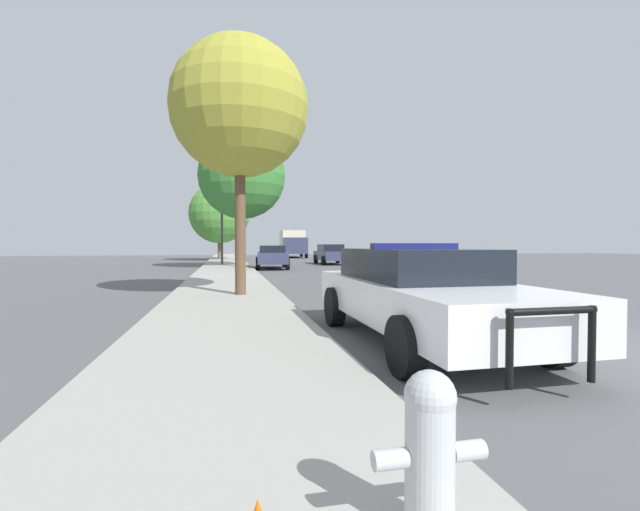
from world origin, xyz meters
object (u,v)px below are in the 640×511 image
box_truck (293,243)px  tree_sidewalk_near (240,109)px  fire_hydrant (430,447)px  car_background_oncoming (331,254)px  tree_sidewalk_mid (242,176)px  car_background_midblock (272,256)px  traffic_light (241,211)px  tree_sidewalk_far (219,213)px  police_car (420,291)px

box_truck → tree_sidewalk_near: tree_sidewalk_near is taller
fire_hydrant → car_background_oncoming: 29.78m
fire_hydrant → tree_sidewalk_mid: size_ratio=0.09×
car_background_midblock → traffic_light: bearing=119.3°
fire_hydrant → tree_sidewalk_mid: tree_sidewalk_mid is taller
box_truck → tree_sidewalk_far: (-7.92, -8.08, 2.64)m
traffic_light → fire_hydrant: bearing=-90.0°
traffic_light → tree_sidewalk_far: bearing=98.7°
fire_hydrant → tree_sidewalk_near: bearing=93.3°
car_background_midblock → car_background_oncoming: size_ratio=1.02×
fire_hydrant → tree_sidewalk_far: size_ratio=0.11×
car_background_oncoming → police_car: bearing=79.8°
traffic_light → box_truck: 19.54m
car_background_oncoming → tree_sidewalk_near: (-7.21, -19.16, 4.33)m
fire_hydrant → tree_sidewalk_near: tree_sidewalk_near is taller
box_truck → fire_hydrant: bearing=85.4°
car_background_midblock → tree_sidewalk_near: bearing=-95.4°
tree_sidewalk_far → tree_sidewalk_mid: bearing=-83.3°
police_car → tree_sidewalk_near: bearing=-66.3°
car_background_midblock → tree_sidewalk_mid: 5.23m
police_car → tree_sidewalk_far: bearing=-84.4°
fire_hydrant → traffic_light: bearing=90.0°
box_truck → police_car: bearing=87.3°
car_background_midblock → car_background_oncoming: bearing=49.4°
car_background_oncoming → box_truck: box_truck is taller
car_background_oncoming → box_truck: (-0.28, 17.01, 0.85)m
car_background_midblock → box_truck: bearing=82.0°
police_car → car_background_midblock: police_car is taller
police_car → fire_hydrant: size_ratio=6.78×
car_background_midblock → tree_sidewalk_far: 14.74m
fire_hydrant → police_car: bearing=65.1°
tree_sidewalk_near → tree_sidewalk_far: bearing=92.0°
tree_sidewalk_near → tree_sidewalk_mid: size_ratio=0.84×
fire_hydrant → tree_sidewalk_far: bearing=92.4°
tree_sidewalk_mid → police_car: bearing=-84.6°
police_car → car_background_oncoming: size_ratio=1.13×
tree_sidewalk_mid → fire_hydrant: bearing=-90.0°
box_truck → tree_sidewalk_mid: tree_sidewalk_mid is taller
fire_hydrant → car_background_oncoming: car_background_oncoming is taller
traffic_light → tree_sidewalk_near: 17.88m
police_car → fire_hydrant: (-1.96, -4.21, -0.22)m
car_background_midblock → tree_sidewalk_mid: (-1.73, 0.66, 4.89)m
tree_sidewalk_far → traffic_light: bearing=-81.3°
tree_sidewalk_far → car_background_midblock: bearing=-76.7°
police_car → fire_hydrant: police_car is taller
box_truck → tree_sidewalk_far: bearing=48.8°
fire_hydrant → box_truck: size_ratio=0.10×
fire_hydrant → tree_sidewalk_near: 10.88m
police_car → box_truck: box_truck is taller
traffic_light → box_truck: size_ratio=0.66×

